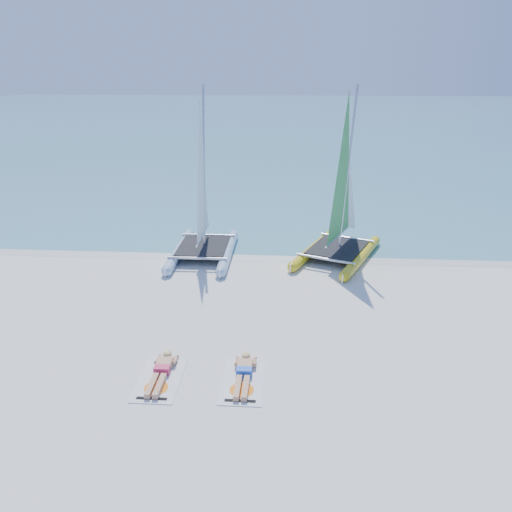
{
  "coord_description": "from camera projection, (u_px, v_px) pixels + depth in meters",
  "views": [
    {
      "loc": [
        0.78,
        -12.83,
        6.97
      ],
      "look_at": [
        -0.18,
        1.2,
        1.61
      ],
      "focal_mm": 35.0,
      "sensor_mm": 36.0,
      "label": 1
    }
  ],
  "objects": [
    {
      "name": "catamaran_blue",
      "position": [
        202.0,
        207.0,
        19.01
      ],
      "size": [
        2.31,
        4.81,
        6.56
      ],
      "rotation": [
        0.0,
        0.0,
        0.0
      ],
      "color": "#AEC7E5",
      "rests_on": "ground"
    },
    {
      "name": "catamaran_yellow",
      "position": [
        344.0,
        203.0,
        19.08
      ],
      "size": [
        3.99,
        5.34,
        6.58
      ],
      "rotation": [
        0.0,
        0.0,
        -0.4
      ],
      "color": "gold",
      "rests_on": "ground"
    },
    {
      "name": "towel_a",
      "position": [
        160.0,
        379.0,
        11.84
      ],
      "size": [
        1.0,
        1.85,
        0.02
      ],
      "primitive_type": "cube",
      "color": "silver",
      "rests_on": "ground"
    },
    {
      "name": "ground",
      "position": [
        259.0,
        322.0,
        14.49
      ],
      "size": [
        140.0,
        140.0,
        0.0
      ],
      "primitive_type": "plane",
      "color": "silver",
      "rests_on": "ground"
    },
    {
      "name": "sunbather_b",
      "position": [
        244.0,
        373.0,
        11.9
      ],
      "size": [
        0.37,
        1.73,
        0.26
      ],
      "color": "tan",
      "rests_on": "towel_b"
    },
    {
      "name": "wet_sand_strip",
      "position": [
        268.0,
        255.0,
        19.61
      ],
      "size": [
        140.0,
        1.4,
        0.01
      ],
      "primitive_type": "cube",
      "color": "silver",
      "rests_on": "ground"
    },
    {
      "name": "sea",
      "position": [
        286.0,
        117.0,
        73.22
      ],
      "size": [
        140.0,
        115.0,
        0.01
      ],
      "primitive_type": "cube",
      "color": "#6CACB4",
      "rests_on": "ground"
    },
    {
      "name": "sunbather_a",
      "position": [
        162.0,
        371.0,
        11.98
      ],
      "size": [
        0.37,
        1.73,
        0.26
      ],
      "color": "tan",
      "rests_on": "towel_a"
    },
    {
      "name": "towel_b",
      "position": [
        243.0,
        381.0,
        11.76
      ],
      "size": [
        1.0,
        1.85,
        0.02
      ],
      "primitive_type": "cube",
      "color": "silver",
      "rests_on": "ground"
    }
  ]
}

